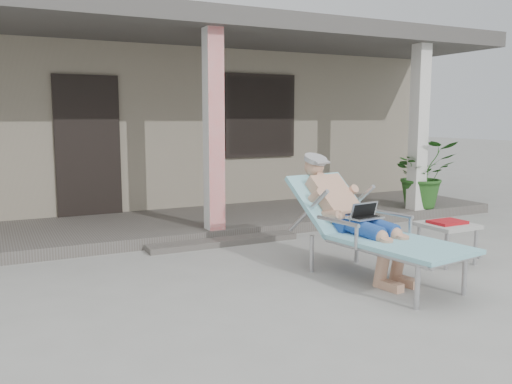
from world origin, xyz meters
TOP-DOWN VIEW (x-y plane):
  - ground at (0.00, 0.00)m, footprint 60.00×60.00m
  - house at (0.00, 6.50)m, footprint 10.40×5.40m
  - porch_deck at (0.00, 3.00)m, footprint 10.00×2.00m
  - porch_overhang at (0.00, 2.95)m, footprint 10.00×2.30m
  - porch_step at (0.00, 1.85)m, footprint 2.00×0.30m
  - lounger at (0.73, -0.03)m, footprint 1.05×2.10m
  - side_table at (1.91, -0.07)m, footprint 0.55×0.55m
  - potted_palm at (3.73, 2.25)m, footprint 1.22×1.14m

SIDE VIEW (x-z plane):
  - ground at x=0.00m, z-range 0.00..0.00m
  - porch_step at x=0.00m, z-range 0.00..0.07m
  - porch_deck at x=0.00m, z-range 0.00..0.15m
  - side_table at x=1.91m, z-range 0.17..0.65m
  - potted_palm at x=3.73m, z-range 0.15..1.26m
  - lounger at x=0.73m, z-range 0.15..1.48m
  - house at x=0.00m, z-range 0.02..3.32m
  - porch_overhang at x=0.00m, z-range 1.36..4.21m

